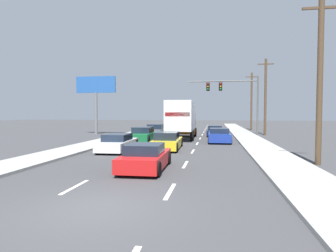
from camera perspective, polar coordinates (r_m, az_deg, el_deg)
The scene contains 17 objects.
ground_plane at distance 32.59m, azimuth 3.68°, elevation -1.98°, with size 140.00×140.00×0.00m, color #3D3D3F.
sidewalk_right at distance 27.66m, azimuth 16.27°, elevation -2.75°, with size 2.57×80.00×0.14m, color #9E9E99.
sidewalk_left at distance 29.11m, azimuth -10.22°, elevation -2.43°, with size 2.57×80.00×0.14m, color #9E9E99.
lane_markings at distance 32.08m, azimuth 3.59°, elevation -2.05°, with size 3.54×57.00×0.01m.
car_gray at distance 31.94m, azimuth -2.43°, elevation -0.94°, with size 1.99×4.46×1.36m.
car_green at distance 25.80m, azimuth -5.02°, elevation -1.83°, with size 1.92×4.26×1.35m.
car_white at distance 19.96m, azimuth -9.93°, elevation -3.34°, with size 1.95×4.63×1.18m.
box_truck at distance 28.63m, azimuth 2.74°, elevation 1.64°, with size 2.69×7.68×3.73m.
car_yellow at distance 20.70m, azimuth -0.18°, elevation -3.04°, with size 2.03×4.69×1.24m.
car_red at distance 13.28m, azimuth -4.54°, elevation -6.30°, with size 1.95×4.09×1.20m.
car_navy at distance 32.65m, azimuth 9.27°, elevation -1.06°, with size 1.90×4.12×1.17m.
car_blue at distance 26.08m, azimuth 10.12°, elevation -1.88°, with size 2.07×4.71×1.24m.
traffic_signal_mast at distance 35.23m, azimuth 12.00°, elevation 6.74°, with size 8.22×0.69×6.96m.
utility_pole_near at distance 16.25m, azimuth 27.97°, elevation 8.36°, with size 1.80×0.28×8.36m.
utility_pole_mid at distance 35.32m, azimuth 18.81°, elevation 5.66°, with size 1.80×0.28×8.86m.
utility_pole_far at distance 44.99m, azimuth 16.27°, elevation 4.85°, with size 1.80×0.28×8.61m.
roadside_billboard at distance 36.10m, azimuth -14.16°, elevation 6.60°, with size 4.97×0.36×7.04m.
Camera 1 is at (3.14, -7.34, 2.60)m, focal length 30.65 mm.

